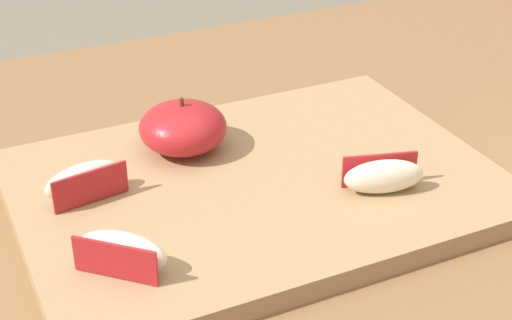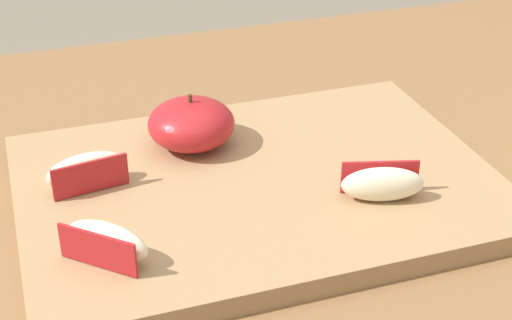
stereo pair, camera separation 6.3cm
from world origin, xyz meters
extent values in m
cube|color=brown|center=(0.00, 0.00, 0.75)|extent=(1.32, 0.78, 0.03)
cube|color=brown|center=(0.60, 0.33, 0.37)|extent=(0.06, 0.06, 0.74)
cube|color=#A37F56|center=(0.00, 0.00, 0.78)|extent=(0.39, 0.28, 0.02)
ellipsoid|color=#B21E23|center=(-0.04, 0.07, 0.81)|extent=(0.08, 0.08, 0.04)
cylinder|color=#4C3319|center=(-0.04, 0.07, 0.83)|extent=(0.00, 0.00, 0.01)
ellipsoid|color=#F4EACC|center=(-0.14, -0.07, 0.80)|extent=(0.06, 0.06, 0.03)
cube|color=#B21E23|center=(-0.14, -0.08, 0.80)|extent=(0.05, 0.04, 0.03)
ellipsoid|color=#F4EACC|center=(-0.14, 0.03, 0.80)|extent=(0.07, 0.03, 0.03)
cube|color=#B21E23|center=(-0.13, 0.02, 0.80)|extent=(0.06, 0.01, 0.03)
ellipsoid|color=#F4EACC|center=(0.08, -0.06, 0.80)|extent=(0.07, 0.04, 0.03)
cube|color=#B21E23|center=(0.09, -0.05, 0.80)|extent=(0.06, 0.02, 0.03)
camera|label=1|loc=(-0.24, -0.50, 1.12)|focal=54.63mm
camera|label=2|loc=(-0.18, -0.53, 1.12)|focal=54.63mm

